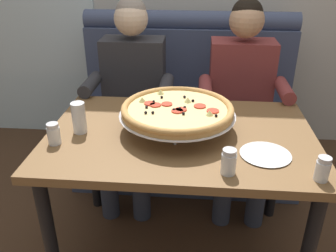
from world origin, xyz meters
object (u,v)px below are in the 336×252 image
(dining_table, at_px, (180,150))
(patio_chair, at_px, (58,54))
(pizza, at_px, (177,110))
(shaker_pepper_flakes, at_px, (229,163))
(shaker_parmesan, at_px, (322,170))
(drinking_glass, at_px, (79,119))
(plate_near_left, at_px, (266,153))
(diner_left, at_px, (132,91))
(booth_bench, at_px, (186,119))
(shaker_oregano, at_px, (54,135))
(diner_right, at_px, (241,94))

(dining_table, height_order, patio_chair, patio_chair)
(pizza, bearing_deg, shaker_pepper_flakes, -58.04)
(shaker_parmesan, distance_m, drinking_glass, 1.07)
(plate_near_left, relative_size, drinking_glass, 1.45)
(dining_table, bearing_deg, diner_left, 119.21)
(booth_bench, bearing_deg, shaker_parmesan, -65.93)
(dining_table, xyz_separation_m, pizza, (-0.02, 0.03, 0.20))
(booth_bench, distance_m, dining_table, 0.92)
(plate_near_left, bearing_deg, shaker_parmesan, -42.38)
(booth_bench, distance_m, shaker_pepper_flakes, 1.29)
(shaker_oregano, xyz_separation_m, patio_chair, (-0.86, 2.26, -0.26))
(dining_table, bearing_deg, plate_near_left, -25.11)
(pizza, bearing_deg, drinking_glass, -171.89)
(patio_chair, bearing_deg, shaker_pepper_flakes, -56.39)
(booth_bench, xyz_separation_m, drinking_glass, (-0.47, -0.92, 0.41))
(dining_table, relative_size, patio_chair, 1.46)
(diner_left, relative_size, drinking_glass, 8.55)
(dining_table, bearing_deg, shaker_pepper_flakes, -57.91)
(diner_right, distance_m, patio_chair, 2.31)
(shaker_pepper_flakes, relative_size, plate_near_left, 0.49)
(diner_right, bearing_deg, patio_chair, 139.87)
(shaker_pepper_flakes, xyz_separation_m, patio_chair, (-1.61, 2.43, -0.27))
(pizza, bearing_deg, plate_near_left, -27.84)
(plate_near_left, bearing_deg, pizza, 152.16)
(shaker_pepper_flakes, relative_size, patio_chair, 0.12)
(pizza, xyz_separation_m, shaker_pepper_flakes, (0.22, -0.35, -0.06))
(plate_near_left, relative_size, patio_chair, 0.25)
(shaker_oregano, height_order, patio_chair, patio_chair)
(dining_table, xyz_separation_m, diner_right, (0.35, 0.62, 0.06))
(diner_right, xyz_separation_m, drinking_glass, (-0.82, -0.66, 0.10))
(shaker_oregano, distance_m, plate_near_left, 0.92)
(diner_left, height_order, patio_chair, diner_left)
(shaker_parmesan, bearing_deg, drinking_glass, 163.50)
(diner_right, height_order, shaker_pepper_flakes, diner_right)
(shaker_parmesan, bearing_deg, pizza, 146.99)
(booth_bench, distance_m, shaker_oregano, 1.24)
(shaker_parmesan, height_order, drinking_glass, drinking_glass)
(shaker_pepper_flakes, bearing_deg, diner_left, 120.21)
(shaker_parmesan, bearing_deg, patio_chair, 128.74)
(plate_near_left, height_order, drinking_glass, drinking_glass)
(diner_left, bearing_deg, shaker_oregano, -104.96)
(diner_left, xyz_separation_m, shaker_pepper_flakes, (0.55, -0.94, 0.08))
(shaker_pepper_flakes, distance_m, shaker_oregano, 0.77)
(shaker_parmesan, bearing_deg, diner_left, 133.05)
(shaker_pepper_flakes, xyz_separation_m, shaker_oregano, (-0.76, 0.17, -0.00))
(shaker_parmesan, distance_m, patio_chair, 3.14)
(booth_bench, xyz_separation_m, diner_left, (-0.35, -0.27, 0.31))
(dining_table, distance_m, patio_chair, 2.54)
(shaker_pepper_flakes, height_order, shaker_oregano, shaker_pepper_flakes)
(drinking_glass, bearing_deg, shaker_oregano, -124.06)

